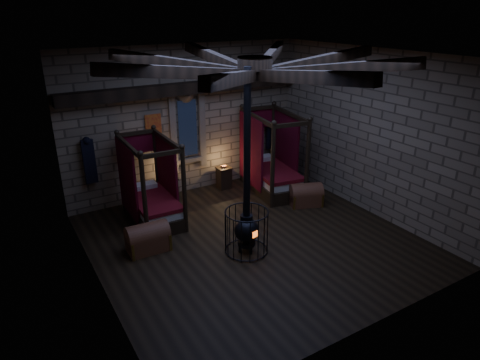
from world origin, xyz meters
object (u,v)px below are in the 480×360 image
bed_left (152,200)px  trunk_left (148,238)px  trunk_right (306,195)px  stove (247,227)px  bed_right (271,171)px

bed_left → trunk_left: bed_left is taller
trunk_right → stove: size_ratio=0.25×
bed_right → trunk_left: (-4.34, -1.44, -0.27)m
bed_right → stove: bearing=-124.6°
bed_left → stove: (1.23, -2.59, 0.08)m
trunk_right → stove: 2.98m
bed_right → trunk_right: size_ratio=2.37×
bed_left → stove: size_ratio=0.52×
bed_left → bed_right: 3.72m
bed_right → stove: size_ratio=0.58×
trunk_left → stove: size_ratio=0.23×
bed_left → bed_right: bed_right is taller
stove → trunk_right: bearing=12.5°
bed_right → stove: stove is taller
bed_right → trunk_right: bed_right is taller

